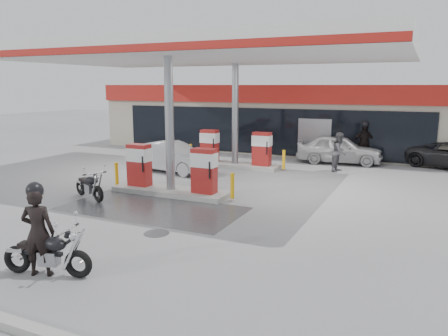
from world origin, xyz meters
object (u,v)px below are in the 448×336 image
object	(u,v)px
biker_main	(38,232)
main_motorcycle	(49,255)
parked_car_left	(161,135)
sedan_white	(339,149)
biker_walking	(364,143)
attendant	(339,152)
pump_island_far	(235,153)
parked_motorcycle	(90,187)
pump_island_near	(171,175)
hatchback_silver	(172,157)

from	to	relation	value
biker_main	main_motorcycle	bearing A→B (deg)	172.96
biker_main	parked_car_left	xyz separation A→B (m)	(-9.49, 19.26, -0.39)
sedan_white	biker_walking	bearing A→B (deg)	-68.15
main_motorcycle	sedan_white	bearing A→B (deg)	64.98
attendant	parked_car_left	distance (m)	14.05
pump_island_far	biker_main	world-z (taller)	biker_main
parked_motorcycle	attendant	bearing A→B (deg)	73.74
pump_island_near	hatchback_silver	xyz separation A→B (m)	(-2.16, 3.60, -0.01)
sedan_white	hatchback_silver	distance (m)	8.69
biker_walking	pump_island_near	bearing A→B (deg)	-142.85
sedan_white	parked_car_left	world-z (taller)	sedan_white
biker_walking	parked_car_left	bearing A→B (deg)	147.88
biker_walking	parked_motorcycle	bearing A→B (deg)	-146.88
sedan_white	biker_walking	distance (m)	1.31
pump_island_near	attendant	size ratio (longest dim) A/B	2.80
pump_island_near	main_motorcycle	size ratio (longest dim) A/B	2.56
attendant	biker_walking	size ratio (longest dim) A/B	0.89
parked_car_left	pump_island_near	bearing A→B (deg)	-128.11
hatchback_silver	attendant	bearing A→B (deg)	-55.96
biker_main	pump_island_far	bearing A→B (deg)	-107.31
hatchback_silver	parked_car_left	world-z (taller)	hatchback_silver
pump_island_far	biker_main	size ratio (longest dim) A/B	2.70
biker_main	hatchback_silver	distance (m)	11.38
pump_island_near	pump_island_far	xyz separation A→B (m)	(0.00, 6.00, 0.00)
parked_car_left	biker_walking	world-z (taller)	biker_walking
parked_car_left	biker_main	bearing A→B (deg)	-136.36
main_motorcycle	biker_main	world-z (taller)	biker_main
parked_motorcycle	parked_car_left	world-z (taller)	parked_car_left
hatchback_silver	biker_walking	size ratio (longest dim) A/B	2.06
attendant	main_motorcycle	bearing A→B (deg)	177.26
pump_island_near	sedan_white	distance (m)	10.23
biker_main	sedan_white	distance (m)	16.77
pump_island_far	parked_motorcycle	bearing A→B (deg)	-105.66
pump_island_far	sedan_white	bearing A→B (deg)	35.52
attendant	biker_walking	xyz separation A→B (m)	(0.72, 2.80, 0.11)
parked_car_left	biker_walking	xyz separation A→B (m)	(13.84, -2.20, 0.47)
biker_main	biker_walking	size ratio (longest dim) A/B	0.92
main_motorcycle	hatchback_silver	xyz separation A→B (m)	(-3.59, 10.80, 0.24)
hatchback_silver	pump_island_far	bearing A→B (deg)	-33.72
biker_walking	sedan_white	bearing A→B (deg)	-174.92
main_motorcycle	attendant	size ratio (longest dim) A/B	1.09
pump_island_far	hatchback_silver	xyz separation A→B (m)	(-2.16, -2.40, -0.01)
pump_island_far	parked_car_left	size ratio (longest dim) A/B	1.33
pump_island_far	main_motorcycle	size ratio (longest dim) A/B	2.56
parked_car_left	hatchback_silver	bearing A→B (deg)	-126.68
pump_island_far	sedan_white	world-z (taller)	pump_island_far
biker_main	biker_walking	world-z (taller)	biker_walking
sedan_white	hatchback_silver	world-z (taller)	sedan_white
main_motorcycle	sedan_white	size ratio (longest dim) A/B	0.47
parked_motorcycle	biker_main	bearing A→B (deg)	-34.98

